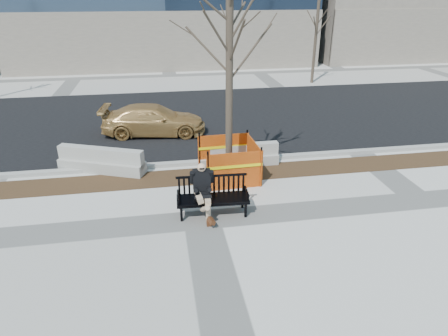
# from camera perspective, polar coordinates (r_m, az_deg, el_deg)

# --- Properties ---
(ground) EXTENTS (120.00, 120.00, 0.00)m
(ground) POSITION_cam_1_polar(r_m,az_deg,el_deg) (10.43, -3.18, -7.37)
(ground) COLOR beige
(ground) RESTS_ON ground
(mulch_strip) EXTENTS (40.00, 1.20, 0.02)m
(mulch_strip) POSITION_cam_1_polar(r_m,az_deg,el_deg) (12.70, -4.55, -1.22)
(mulch_strip) COLOR #47301C
(mulch_strip) RESTS_ON ground
(asphalt_street) EXTENTS (60.00, 10.40, 0.01)m
(asphalt_street) POSITION_cam_1_polar(r_m,az_deg,el_deg) (18.47, -6.40, 7.04)
(asphalt_street) COLOR black
(asphalt_street) RESTS_ON ground
(curb) EXTENTS (60.00, 0.25, 0.12)m
(curb) POSITION_cam_1_polar(r_m,az_deg,el_deg) (13.54, -4.94, 0.72)
(curb) COLOR #9E9B93
(curb) RESTS_ON ground
(bench) EXTENTS (1.94, 0.77, 1.02)m
(bench) POSITION_cam_1_polar(r_m,az_deg,el_deg) (10.66, -1.59, -6.56)
(bench) COLOR black
(bench) RESTS_ON ground
(seated_man) EXTENTS (0.64, 1.02, 1.40)m
(seated_man) POSITION_cam_1_polar(r_m,az_deg,el_deg) (10.69, -3.03, -6.50)
(seated_man) COLOR black
(seated_man) RESTS_ON ground
(tree_fence) EXTENTS (2.64, 2.64, 6.32)m
(tree_fence) POSITION_cam_1_polar(r_m,az_deg,el_deg) (12.61, 0.68, -1.36)
(tree_fence) COLOR #E55314
(tree_fence) RESTS_ON ground
(sedan) EXTENTS (4.27, 2.11, 1.19)m
(sedan) POSITION_cam_1_polar(r_m,az_deg,el_deg) (16.62, -9.84, 4.82)
(sedan) COLOR #AA7E41
(sedan) RESTS_ON ground
(jersey_barrier_left) EXTENTS (2.87, 1.63, 0.82)m
(jersey_barrier_left) POSITION_cam_1_polar(r_m,az_deg,el_deg) (13.61, -16.91, -0.45)
(jersey_barrier_left) COLOR #A3A199
(jersey_barrier_left) RESTS_ON ground
(jersey_barrier_right) EXTENTS (2.64, 0.54, 0.76)m
(jersey_barrier_right) POSITION_cam_1_polar(r_m,az_deg,el_deg) (13.50, 2.14, 0.45)
(jersey_barrier_right) COLOR #A8A59D
(jersey_barrier_right) RESTS_ON ground
(far_tree_right) EXTENTS (2.48, 2.48, 5.43)m
(far_tree_right) POSITION_cam_1_polar(r_m,az_deg,el_deg) (26.18, 12.39, 11.82)
(far_tree_right) COLOR #4F4133
(far_tree_right) RESTS_ON ground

